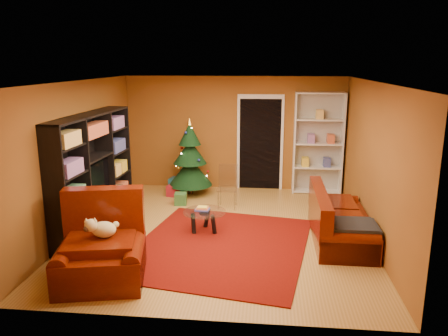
# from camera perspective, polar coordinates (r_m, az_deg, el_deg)

# --- Properties ---
(floor) EXTENTS (5.00, 5.50, 0.05)m
(floor) POSITION_cam_1_polar(r_m,az_deg,el_deg) (7.81, -0.30, -8.39)
(floor) COLOR #A17430
(floor) RESTS_ON ground
(ceiling) EXTENTS (5.00, 5.50, 0.05)m
(ceiling) POSITION_cam_1_polar(r_m,az_deg,el_deg) (7.24, -0.32, 11.43)
(ceiling) COLOR silver
(ceiling) RESTS_ON wall_back
(wall_back) EXTENTS (5.00, 0.05, 2.60)m
(wall_back) POSITION_cam_1_polar(r_m,az_deg,el_deg) (10.13, 1.35, 4.56)
(wall_back) COLOR brown
(wall_back) RESTS_ON ground
(wall_left) EXTENTS (0.05, 5.50, 2.60)m
(wall_left) POSITION_cam_1_polar(r_m,az_deg,el_deg) (8.07, -18.44, 1.48)
(wall_left) COLOR brown
(wall_left) RESTS_ON ground
(wall_right) EXTENTS (0.05, 5.50, 2.60)m
(wall_right) POSITION_cam_1_polar(r_m,az_deg,el_deg) (7.58, 19.04, 0.66)
(wall_right) COLOR brown
(wall_right) RESTS_ON ground
(doorway) EXTENTS (1.06, 0.60, 2.16)m
(doorway) POSITION_cam_1_polar(r_m,az_deg,el_deg) (10.10, 4.72, 3.05)
(doorway) COLOR black
(doorway) RESTS_ON floor
(rug) EXTENTS (3.17, 3.53, 0.02)m
(rug) POSITION_cam_1_polar(r_m,az_deg,el_deg) (7.20, -0.45, -10.09)
(rug) COLOR #630C05
(rug) RESTS_ON floor
(media_unit) EXTENTS (0.54, 2.69, 2.05)m
(media_unit) POSITION_cam_1_polar(r_m,az_deg,el_deg) (7.99, -16.78, -0.54)
(media_unit) COLOR black
(media_unit) RESTS_ON floor
(christmas_tree) EXTENTS (1.16, 1.16, 1.74)m
(christmas_tree) POSITION_cam_1_polar(r_m,az_deg,el_deg) (9.72, -4.45, 1.38)
(christmas_tree) COLOR black
(christmas_tree) RESTS_ON floor
(gift_box_teal) EXTENTS (0.37, 0.37, 0.31)m
(gift_box_teal) POSITION_cam_1_polar(r_m,az_deg,el_deg) (10.11, -6.14, -2.18)
(gift_box_teal) COLOR #19576C
(gift_box_teal) RESTS_ON floor
(gift_box_green) EXTENTS (0.27, 0.27, 0.24)m
(gift_box_green) POSITION_cam_1_polar(r_m,az_deg,el_deg) (9.19, -5.68, -4.02)
(gift_box_green) COLOR #2A5F29
(gift_box_green) RESTS_ON floor
(gift_box_red) EXTENTS (0.28, 0.28, 0.24)m
(gift_box_red) POSITION_cam_1_polar(r_m,az_deg,el_deg) (9.79, -6.66, -2.95)
(gift_box_red) COLOR maroon
(gift_box_red) RESTS_ON floor
(white_bookshelf) EXTENTS (1.08, 0.39, 2.33)m
(white_bookshelf) POSITION_cam_1_polar(r_m,az_deg,el_deg) (9.99, 12.19, 3.14)
(white_bookshelf) COLOR white
(white_bookshelf) RESTS_ON floor
(armchair) EXTENTS (1.46, 1.46, 0.96)m
(armchair) POSITION_cam_1_polar(r_m,az_deg,el_deg) (6.20, -15.82, -9.93)
(armchair) COLOR #4B1003
(armchair) RESTS_ON rug
(dog) EXTENTS (0.45, 0.38, 0.31)m
(dog) POSITION_cam_1_polar(r_m,az_deg,el_deg) (6.15, -15.42, -7.74)
(dog) COLOR beige
(dog) RESTS_ON armchair
(sofa) EXTENTS (0.92, 2.00, 0.86)m
(sofa) POSITION_cam_1_polar(r_m,az_deg,el_deg) (7.55, 15.06, -5.98)
(sofa) COLOR #4B1003
(sofa) RESTS_ON rug
(coffee_table) EXTENTS (0.79, 0.79, 0.47)m
(coffee_table) POSITION_cam_1_polar(r_m,az_deg,el_deg) (7.69, -2.54, -6.98)
(coffee_table) COLOR gray
(coffee_table) RESTS_ON rug
(acrylic_chair) EXTENTS (0.41, 0.45, 0.79)m
(acrylic_chair) POSITION_cam_1_polar(r_m,az_deg,el_deg) (8.89, 0.45, -2.74)
(acrylic_chair) COLOR #66605B
(acrylic_chair) RESTS_ON rug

